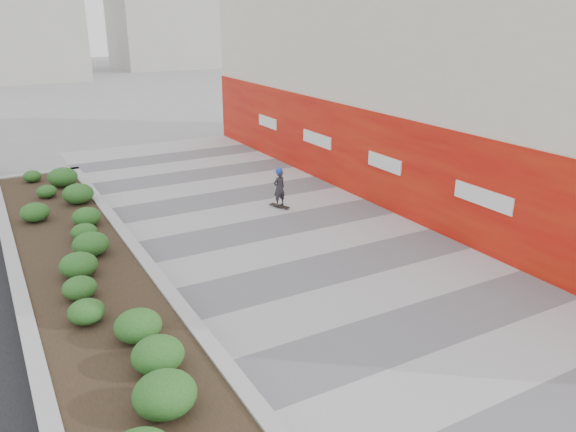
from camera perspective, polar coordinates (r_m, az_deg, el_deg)
ground at (r=10.71m, az=19.75°, el=-15.04°), size 160.00×160.00×0.00m
walkway at (r=12.51m, az=9.46°, el=-8.65°), size 8.00×36.00×0.01m
building at (r=20.23m, az=15.36°, el=13.72°), size 6.04×24.08×8.00m
planter at (r=13.71m, az=-20.23°, el=-5.09°), size 3.00×18.00×0.90m
manhole_cover at (r=12.80m, az=11.23°, el=-8.08°), size 0.44×0.44×0.01m
skateboarder at (r=17.92m, az=-0.90°, el=2.90°), size 0.47×0.74×1.34m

